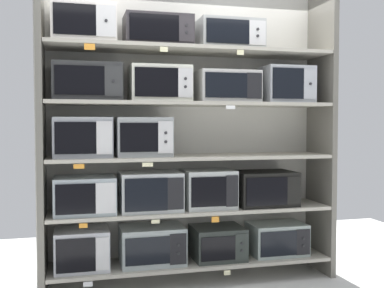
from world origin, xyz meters
name	(u,v)px	position (x,y,z in m)	size (l,w,h in m)	color
back_panel	(185,132)	(0.00, 0.26, 1.32)	(2.66, 0.04, 2.63)	beige
upright_left	(41,134)	(-1.26, 0.00, 1.32)	(0.05, 0.48, 2.63)	#68645B
upright_right	(321,132)	(1.26, 0.00, 1.32)	(0.05, 0.48, 2.63)	#68645B
shelf_0	(192,262)	(0.00, 0.00, 0.17)	(2.46, 0.48, 0.03)	#ADA899
microwave_0	(82,249)	(-0.95, 0.00, 0.35)	(0.44, 0.39, 0.33)	#B5B8C0
microwave_1	(152,245)	(-0.36, 0.00, 0.35)	(0.54, 0.39, 0.32)	#9AA5A4
microwave_2	(218,243)	(0.24, 0.00, 0.33)	(0.45, 0.41, 0.29)	#2A302C
microwave_3	(277,239)	(0.81, 0.00, 0.33)	(0.51, 0.37, 0.29)	#97A7A1
price_tag_0	(88,284)	(-0.91, -0.25, 0.13)	(0.07, 0.00, 0.04)	white
price_tag_1	(227,273)	(0.25, -0.25, 0.13)	(0.06, 0.00, 0.04)	beige
shelf_1	(192,210)	(0.00, 0.00, 0.64)	(2.46, 0.48, 0.03)	#ADA899
microwave_4	(85,195)	(-0.92, 0.00, 0.81)	(0.49, 0.43, 0.30)	#9AA7AC
microwave_5	(150,191)	(-0.37, 0.00, 0.82)	(0.52, 0.42, 0.33)	#B7BDBD
microwave_6	(208,189)	(0.15, 0.00, 0.82)	(0.44, 0.39, 0.34)	#B8BEBB
microwave_7	(264,188)	(0.68, 0.00, 0.81)	(0.54, 0.42, 0.31)	black
price_tag_2	(83,226)	(-0.94, -0.25, 0.60)	(0.07, 0.00, 0.04)	orange
price_tag_3	(156,222)	(-0.37, -0.25, 0.60)	(0.07, 0.00, 0.03)	beige
price_tag_4	(215,219)	(0.14, -0.25, 0.59)	(0.07, 0.00, 0.05)	orange
shelf_2	(192,157)	(0.00, 0.00, 1.10)	(2.46, 0.48, 0.03)	#ADA899
microwave_8	(83,137)	(-0.93, 0.00, 1.28)	(0.47, 0.35, 0.33)	#999DA5
microwave_9	(143,137)	(-0.43, 0.00, 1.28)	(0.46, 0.35, 0.33)	#9EA3A4
price_tag_5	(79,166)	(-0.97, -0.25, 1.06)	(0.08, 0.00, 0.04)	orange
price_tag_6	(148,165)	(-0.43, -0.25, 1.07)	(0.09, 0.00, 0.03)	beige
shelf_3	(192,104)	(0.00, 0.00, 1.57)	(2.46, 0.48, 0.03)	#ADA899
microwave_10	(87,82)	(-0.89, 0.00, 1.74)	(0.56, 0.35, 0.31)	#303131
microwave_11	(160,84)	(-0.29, 0.00, 1.74)	(0.51, 0.34, 0.31)	silver
microwave_12	(226,87)	(0.31, 0.00, 1.72)	(0.54, 0.41, 0.27)	beige
microwave_13	(284,85)	(0.87, 0.00, 1.75)	(0.44, 0.43, 0.33)	#A3A7AD
price_tag_7	(231,107)	(0.27, -0.25, 1.53)	(0.08, 0.00, 0.03)	white
shelf_4	(192,50)	(0.00, 0.00, 2.03)	(2.46, 0.48, 0.03)	#ADA899
microwave_14	(84,25)	(-0.91, 0.00, 2.20)	(0.51, 0.43, 0.31)	silver
microwave_15	(158,32)	(-0.30, 0.00, 2.18)	(0.57, 0.36, 0.26)	#312D31
microwave_16	(230,35)	(0.34, 0.00, 2.18)	(0.57, 0.34, 0.26)	#A2A5A3
price_tag_8	(90,47)	(-0.88, -0.25, 1.99)	(0.08, 0.00, 0.05)	orange
price_tag_9	(164,49)	(-0.30, -0.25, 1.99)	(0.06, 0.00, 0.04)	beige
price_tag_10	(240,52)	(0.36, -0.25, 1.99)	(0.06, 0.00, 0.04)	beige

